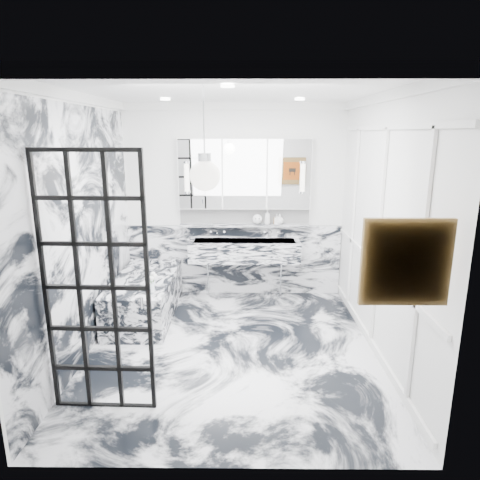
{
  "coord_description": "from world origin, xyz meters",
  "views": [
    {
      "loc": [
        0.14,
        -4.43,
        2.4
      ],
      "look_at": [
        0.1,
        0.5,
        1.15
      ],
      "focal_mm": 32.0,
      "sensor_mm": 36.0,
      "label": 1
    }
  ],
  "objects_px": {
    "trough_sink": "(244,250)",
    "bathtub": "(145,296)",
    "crittall_door": "(96,287)",
    "mirror_cabinet": "(245,174)"
  },
  "relations": [
    {
      "from": "trough_sink",
      "to": "bathtub",
      "type": "distance_m",
      "value": 1.55
    },
    {
      "from": "crittall_door",
      "to": "trough_sink",
      "type": "xyz_separation_m",
      "value": [
        1.25,
        2.62,
        -0.4
      ]
    },
    {
      "from": "crittall_door",
      "to": "trough_sink",
      "type": "bearing_deg",
      "value": 66.37
    },
    {
      "from": "mirror_cabinet",
      "to": "bathtub",
      "type": "xyz_separation_m",
      "value": [
        -1.32,
        -0.83,
        -1.54
      ]
    },
    {
      "from": "mirror_cabinet",
      "to": "bathtub",
      "type": "height_order",
      "value": "mirror_cabinet"
    },
    {
      "from": "mirror_cabinet",
      "to": "crittall_door",
      "type": "bearing_deg",
      "value": -114.14
    },
    {
      "from": "trough_sink",
      "to": "mirror_cabinet",
      "type": "xyz_separation_m",
      "value": [
        -0.0,
        0.17,
        1.09
      ]
    },
    {
      "from": "crittall_door",
      "to": "bathtub",
      "type": "xyz_separation_m",
      "value": [
        -0.07,
        1.96,
        -0.86
      ]
    },
    {
      "from": "bathtub",
      "to": "crittall_door",
      "type": "bearing_deg",
      "value": -87.81
    },
    {
      "from": "crittall_door",
      "to": "trough_sink",
      "type": "height_order",
      "value": "crittall_door"
    }
  ]
}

